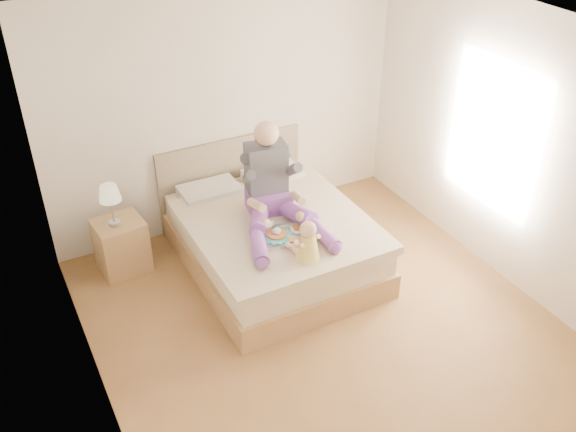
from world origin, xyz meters
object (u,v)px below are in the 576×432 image
nightstand (122,246)px  baby (307,243)px  tray (287,233)px  adult (273,192)px  bed (270,236)px

nightstand → baby: baby is taller
nightstand → tray: tray is taller
adult → tray: 0.45m
bed → nightstand: bed is taller
bed → tray: size_ratio=3.81×
adult → tray: bearing=-87.0°
nightstand → adult: size_ratio=0.47×
adult → tray: (-0.04, -0.37, -0.26)m
nightstand → adult: (1.40, -0.67, 0.61)m
nightstand → tray: (1.36, -1.04, 0.35)m
tray → baby: baby is taller
adult → baby: 0.77m
bed → baby: (-0.04, -0.84, 0.45)m
nightstand → tray: 1.75m
baby → bed: bearing=72.4°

